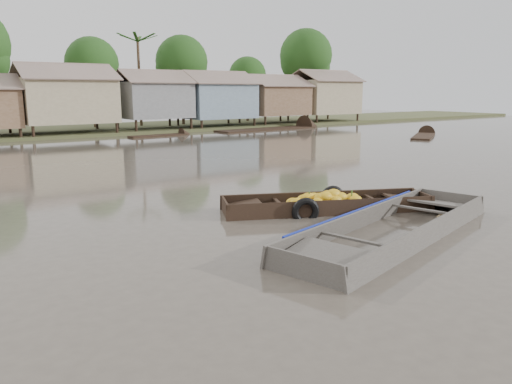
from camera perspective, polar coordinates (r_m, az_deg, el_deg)
ground at (r=12.90m, az=2.81°, el=-3.78°), size 120.00×120.00×0.00m
riverbank at (r=43.02m, az=-21.03°, el=10.37°), size 120.00×12.47×10.22m
banana_boat at (r=14.51m, az=7.85°, el=-1.42°), size 6.11×3.78×0.84m
viewer_boat at (r=12.42m, az=15.36°, el=-4.50°), size 7.87×3.84×0.61m
distant_boats at (r=37.40m, az=-9.84°, el=6.09°), size 48.28×15.98×0.35m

